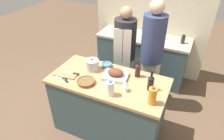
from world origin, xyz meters
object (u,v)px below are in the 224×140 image
at_px(stock_pot, 92,65).
at_px(mixing_bowl, 107,65).
at_px(juice_jug, 152,96).
at_px(condiment_bottle_extra, 130,27).
at_px(cutting_board, 66,74).
at_px(wine_bottle_green, 151,82).
at_px(person_cook_aproned, 125,51).
at_px(knife_bread, 65,80).
at_px(condiment_bottle_tall, 145,31).
at_px(knife_paring, 61,78).
at_px(knife_chef, 72,73).
at_px(wine_glass_right, 126,84).
at_px(milk_jug, 110,88).
at_px(wine_glass_left, 106,83).
at_px(wicker_basket, 86,82).
at_px(roasting_pan, 116,74).
at_px(wine_bottle_dark, 138,70).
at_px(person_cook_guest, 152,52).
at_px(condiment_bottle_short, 183,39).

bearing_deg(stock_pot, mixing_bowl, 43.29).
relative_size(juice_jug, condiment_bottle_extra, 1.03).
bearing_deg(cutting_board, wine_bottle_green, 8.64).
bearing_deg(person_cook_aproned, knife_bread, -117.36).
relative_size(stock_pot, condiment_bottle_tall, 1.27).
relative_size(knife_paring, knife_bread, 1.05).
xyz_separation_m(mixing_bowl, knife_chef, (-0.35, -0.37, -0.01)).
bearing_deg(wine_glass_right, condiment_bottle_tall, 99.45).
distance_m(wine_glass_right, person_cook_aproned, 1.03).
bearing_deg(knife_bread, mixing_bowl, 55.02).
bearing_deg(stock_pot, wine_bottle_green, -6.14).
bearing_deg(milk_jug, wine_bottle_green, 36.89).
height_order(stock_pot, wine_glass_left, stock_pot).
height_order(wicker_basket, stock_pot, stock_pot).
relative_size(knife_chef, person_cook_aproned, 0.14).
height_order(roasting_pan, condiment_bottle_tall, condiment_bottle_tall).
relative_size(juice_jug, wine_glass_left, 1.66).
relative_size(wine_bottle_dark, knife_chef, 1.15).
bearing_deg(roasting_pan, wicker_basket, -136.87).
distance_m(milk_jug, person_cook_guest, 1.08).
bearing_deg(person_cook_aproned, stock_pot, -112.64).
distance_m(milk_jug, wine_bottle_dark, 0.52).
bearing_deg(wine_glass_left, condiment_bottle_extra, 101.61).
relative_size(wine_glass_left, knife_paring, 0.74).
distance_m(juice_jug, condiment_bottle_tall, 1.96).
relative_size(wine_bottle_green, condiment_bottle_tall, 1.80).
bearing_deg(cutting_board, knife_chef, 28.02).
xyz_separation_m(knife_chef, condiment_bottle_tall, (0.49, 1.75, 0.03)).
height_order(stock_pot, knife_bread, stock_pot).
height_order(condiment_bottle_tall, person_cook_guest, person_cook_guest).
distance_m(wine_bottle_dark, wine_glass_left, 0.50).
bearing_deg(knife_chef, wine_bottle_green, 7.23).
relative_size(wine_glass_right, condiment_bottle_short, 0.83).
bearing_deg(mixing_bowl, roasting_pan, -40.84).
bearing_deg(condiment_bottle_extra, wine_bottle_dark, -66.00).
distance_m(wine_bottle_green, condiment_bottle_short, 1.53).
bearing_deg(knife_paring, condiment_bottle_extra, 82.48).
relative_size(juice_jug, person_cook_guest, 0.12).
bearing_deg(condiment_bottle_extra, condiment_bottle_short, -5.82).
relative_size(knife_bread, person_cook_aproned, 0.10).
bearing_deg(knife_chef, condiment_bottle_tall, 74.31).
relative_size(wicker_basket, cutting_board, 0.70).
distance_m(milk_jug, wine_glass_right, 0.20).
height_order(stock_pot, condiment_bottle_tall, stock_pot).
distance_m(juice_jug, condiment_bottle_extra, 2.08).
distance_m(roasting_pan, condiment_bottle_tall, 1.57).
relative_size(wine_bottle_dark, wine_glass_left, 2.02).
xyz_separation_m(roasting_pan, cutting_board, (-0.64, -0.22, -0.04)).
height_order(roasting_pan, cutting_board, roasting_pan).
distance_m(knife_bread, condiment_bottle_extra, 1.91).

